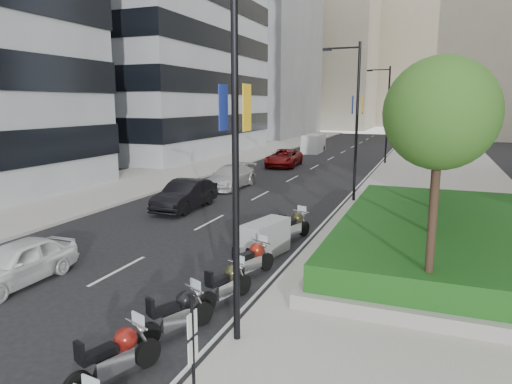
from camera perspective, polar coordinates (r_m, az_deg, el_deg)
The scene contains 29 objects.
ground at distance 13.04m, azimuth -22.63°, elevation -15.76°, with size 160.00×160.00×0.00m, color black.
sidewalk_right at distance 38.64m, azimuth 21.89°, elevation 1.88°, with size 10.00×100.00×0.15m, color #9E9B93.
sidewalk_left at distance 43.67m, azimuth -6.83°, elevation 3.57°, with size 8.00×100.00×0.15m, color #9E9B93.
lane_edge at distance 38.93m, azimuth 14.07°, elevation 2.31°, with size 0.12×100.00×0.01m, color silver.
lane_centre at distance 39.89m, azimuth 6.64°, elevation 2.77°, with size 0.12×100.00×0.01m, color silver.
building_grey_far at distance 85.16m, azimuth -1.36°, elevation 17.31°, with size 22.00×26.00×30.00m, color gray.
building_cream_left at distance 111.96m, azimuth 7.77°, elevation 16.74°, with size 26.00×24.00×34.00m, color #B7AD93.
building_cream_centre at distance 129.07m, azimuth 19.02°, elevation 16.38°, with size 30.00×24.00×38.00m, color #B7AD93.
planter at distance 19.06m, azimuth 25.34°, elevation -6.34°, with size 10.00×14.00×0.40m, color gray.
hedge at distance 18.90m, azimuth 25.49°, elevation -4.60°, with size 9.40×13.40×0.80m, color #143F12.
tree_0 at distance 12.23m, azimuth 22.09°, elevation 8.98°, with size 2.80×2.80×6.30m.
tree_1 at distance 16.23m, azimuth 21.95°, elevation 9.30°, with size 2.80×2.80×6.30m.
tree_2 at distance 20.23m, azimuth 21.87°, elevation 9.50°, with size 2.80×2.80×6.30m.
tree_3 at distance 24.23m, azimuth 21.81°, elevation 9.63°, with size 2.80×2.80×6.30m.
lamp_post_0 at distance 10.16m, azimuth -3.43°, elevation 7.47°, with size 2.34×0.45×9.00m.
lamp_post_1 at distance 26.57m, azimuth 12.19°, elevation 9.44°, with size 2.34×0.45×9.00m.
lamp_post_2 at distance 44.43m, azimuth 15.95°, elevation 9.82°, with size 2.34×0.45×9.00m.
parking_sign at distance 8.33m, azimuth -7.86°, elevation -19.66°, with size 0.06×0.32×2.50m.
motorcycle_1 at distance 10.36m, azimuth -17.07°, elevation -18.95°, with size 0.99×2.17×1.12m.
motorcycle_2 at distance 11.84m, azimuth -9.74°, elevation -14.67°, with size 1.09×2.07×1.11m.
motorcycle_3 at distance 13.41m, azimuth -3.63°, elevation -11.38°, with size 0.87×2.15×1.09m.
motorcycle_4 at distance 15.29m, azimuth -0.51°, elevation -8.44°, with size 0.99×2.15×1.12m.
motorcycle_5 at distance 17.29m, azimuth 1.18°, elevation -5.85°, with size 1.39×2.36×1.34m.
motorcycle_6 at distance 19.28m, azimuth 4.74°, elevation -4.23°, with size 0.99×2.29×1.18m.
car_a at distance 16.55m, azimuth -27.71°, elevation -7.84°, with size 1.65×4.10×1.40m, color white.
car_b at distance 25.08m, azimuth -8.85°, elevation -0.36°, with size 1.68×4.82×1.59m, color black.
car_c at distance 31.15m, azimuth -3.22°, elevation 1.90°, with size 2.12×5.20×1.51m, color silver.
car_d at distance 41.87m, azimuth 3.50°, elevation 4.29°, with size 2.60×5.63×1.56m, color maroon.
delivery_van at distance 53.89m, azimuth 7.17°, elevation 5.93°, with size 2.05×5.02×2.08m.
Camera 1 is at (8.36, -8.23, 5.70)m, focal length 32.00 mm.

